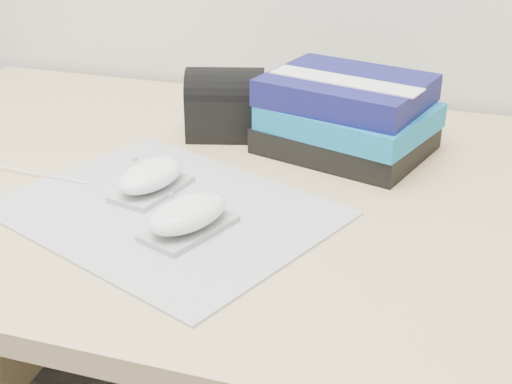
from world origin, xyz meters
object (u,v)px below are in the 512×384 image
(pouch, at_px, (225,104))
(mouse_front, at_px, (189,216))
(book_stack, at_px, (347,115))
(mouse_rear, at_px, (151,177))
(desk, at_px, (336,311))

(pouch, bearing_deg, mouse_front, -77.83)
(mouse_front, height_order, book_stack, book_stack)
(mouse_rear, height_order, mouse_front, same)
(mouse_front, xyz_separation_m, pouch, (-0.07, 0.32, 0.03))
(desk, relative_size, mouse_rear, 12.63)
(mouse_rear, bearing_deg, mouse_front, -43.77)
(mouse_front, xyz_separation_m, book_stack, (0.13, 0.32, 0.03))
(desk, height_order, mouse_front, mouse_front)
(book_stack, bearing_deg, pouch, 179.04)
(mouse_rear, distance_m, book_stack, 0.32)
(mouse_rear, xyz_separation_m, pouch, (0.02, 0.24, 0.03))
(mouse_front, bearing_deg, pouch, 102.17)
(book_stack, height_order, pouch, book_stack)
(desk, distance_m, mouse_rear, 0.38)
(book_stack, bearing_deg, mouse_rear, -133.33)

